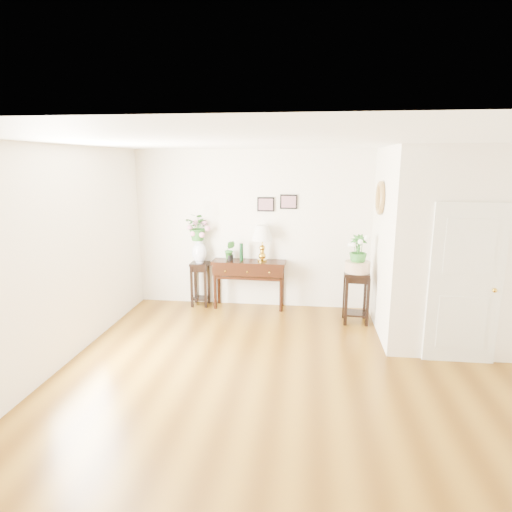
% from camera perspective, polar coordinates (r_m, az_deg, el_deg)
% --- Properties ---
extents(floor, '(6.00, 5.50, 0.02)m').
position_cam_1_polar(floor, '(5.40, 5.36, -16.17)').
color(floor, brown).
rests_on(floor, ground).
extents(ceiling, '(6.00, 5.50, 0.02)m').
position_cam_1_polar(ceiling, '(4.74, 6.07, 15.01)').
color(ceiling, white).
rests_on(ceiling, ground).
extents(wall_back, '(6.00, 0.02, 2.80)m').
position_cam_1_polar(wall_back, '(7.58, 6.21, 3.43)').
color(wall_back, beige).
rests_on(wall_back, ground).
extents(wall_front, '(6.00, 0.02, 2.80)m').
position_cam_1_polar(wall_front, '(2.32, 3.92, -18.33)').
color(wall_front, beige).
rests_on(wall_front, ground).
extents(wall_left, '(0.02, 5.50, 2.80)m').
position_cam_1_polar(wall_left, '(5.78, -25.54, -0.58)').
color(wall_left, beige).
rests_on(wall_left, ground).
extents(partition, '(1.80, 1.95, 2.80)m').
position_cam_1_polar(partition, '(6.92, 23.74, 1.56)').
color(partition, beige).
rests_on(partition, floor).
extents(door, '(0.90, 0.05, 2.10)m').
position_cam_1_polar(door, '(6.07, 26.09, -3.48)').
color(door, silver).
rests_on(door, floor).
extents(art_print_left, '(0.30, 0.02, 0.25)m').
position_cam_1_polar(art_print_left, '(7.54, 1.31, 6.90)').
color(art_print_left, black).
rests_on(art_print_left, wall_back).
extents(art_print_right, '(0.30, 0.02, 0.25)m').
position_cam_1_polar(art_print_right, '(7.51, 4.38, 7.22)').
color(art_print_right, black).
rests_on(art_print_right, wall_back).
extents(wall_ornament, '(0.07, 0.51, 0.51)m').
position_cam_1_polar(wall_ornament, '(6.75, 16.21, 7.45)').
color(wall_ornament, '#AB8144').
rests_on(wall_ornament, partition).
extents(console_table, '(1.31, 0.47, 0.86)m').
position_cam_1_polar(console_table, '(7.69, -0.94, -3.77)').
color(console_table, black).
rests_on(console_table, floor).
extents(table_lamp, '(0.48, 0.48, 0.65)m').
position_cam_1_polar(table_lamp, '(7.48, 0.83, 1.93)').
color(table_lamp, '#AB831C').
rests_on(table_lamp, console_table).
extents(green_vase, '(0.08, 0.08, 0.31)m').
position_cam_1_polar(green_vase, '(7.56, -1.97, 0.65)').
color(green_vase, black).
rests_on(green_vase, console_table).
extents(potted_plant, '(0.19, 0.15, 0.34)m').
position_cam_1_polar(potted_plant, '(7.60, -3.51, 0.68)').
color(potted_plant, '#286723').
rests_on(potted_plant, console_table).
extents(plant_stand_a, '(0.32, 0.32, 0.80)m').
position_cam_1_polar(plant_stand_a, '(7.87, -7.43, -3.72)').
color(plant_stand_a, black).
rests_on(plant_stand_a, floor).
extents(porcelain_vase, '(0.33, 0.33, 0.45)m').
position_cam_1_polar(porcelain_vase, '(7.72, -7.56, 0.76)').
color(porcelain_vase, silver).
rests_on(porcelain_vase, plant_stand_a).
extents(lily_arrangement, '(0.56, 0.53, 0.49)m').
position_cam_1_polar(lily_arrangement, '(7.64, -7.65, 3.85)').
color(lily_arrangement, '#286723').
rests_on(lily_arrangement, porcelain_vase).
extents(plant_stand_b, '(0.43, 0.43, 0.84)m').
position_cam_1_polar(plant_stand_b, '(7.18, 13.16, -5.37)').
color(plant_stand_b, black).
rests_on(plant_stand_b, floor).
extents(ceramic_bowl, '(0.45, 0.45, 0.18)m').
position_cam_1_polar(ceramic_bowl, '(7.05, 13.37, -1.48)').
color(ceramic_bowl, '#BEAF95').
rests_on(ceramic_bowl, plant_stand_b).
extents(narcissus, '(0.29, 0.29, 0.49)m').
position_cam_1_polar(narcissus, '(6.99, 13.48, 0.78)').
color(narcissus, '#286723').
rests_on(narcissus, ceramic_bowl).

